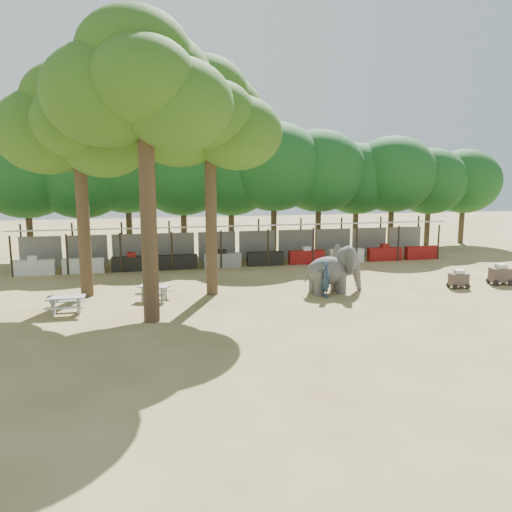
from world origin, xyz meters
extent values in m
plane|color=brown|center=(0.00, 0.00, 0.00)|extent=(100.00, 100.00, 0.00)
cube|color=#9A9EA2|center=(0.00, 14.00, 2.50)|extent=(28.00, 2.99, 0.39)
cylinder|color=#2D2319|center=(-12.60, 12.65, 1.20)|extent=(0.12, 0.12, 2.40)
cylinder|color=#2D2319|center=(-12.60, 15.35, 1.40)|extent=(0.12, 0.12, 2.80)
cube|color=silver|center=(-12.60, 12.90, 0.45)|extent=(2.38, 0.50, 0.90)
cube|color=gray|center=(-12.60, 15.30, 1.00)|extent=(2.52, 0.12, 2.00)
cylinder|color=#2D2319|center=(-9.80, 12.65, 1.20)|extent=(0.12, 0.12, 2.40)
cylinder|color=#2D2319|center=(-9.80, 15.35, 1.40)|extent=(0.12, 0.12, 2.80)
cube|color=silver|center=(-9.80, 12.90, 0.45)|extent=(2.38, 0.50, 0.90)
cube|color=gray|center=(-9.80, 15.30, 1.00)|extent=(2.52, 0.12, 2.00)
cylinder|color=#2D2319|center=(-7.00, 12.65, 1.20)|extent=(0.12, 0.12, 2.40)
cylinder|color=#2D2319|center=(-7.00, 15.35, 1.40)|extent=(0.12, 0.12, 2.80)
cube|color=black|center=(-7.00, 12.90, 0.45)|extent=(2.38, 0.50, 0.90)
cube|color=gray|center=(-7.00, 15.30, 1.00)|extent=(2.52, 0.12, 2.00)
cylinder|color=#2D2319|center=(-4.20, 12.65, 1.20)|extent=(0.12, 0.12, 2.40)
cylinder|color=#2D2319|center=(-4.20, 15.35, 1.40)|extent=(0.12, 0.12, 2.80)
cube|color=black|center=(-4.20, 12.90, 0.45)|extent=(2.38, 0.50, 0.90)
cube|color=gray|center=(-4.20, 15.30, 1.00)|extent=(2.52, 0.12, 2.00)
cylinder|color=#2D2319|center=(-1.40, 12.65, 1.20)|extent=(0.12, 0.12, 2.40)
cylinder|color=#2D2319|center=(-1.40, 15.35, 1.40)|extent=(0.12, 0.12, 2.80)
cube|color=gray|center=(-1.40, 12.90, 0.45)|extent=(2.38, 0.50, 0.90)
cube|color=gray|center=(-1.40, 15.30, 1.00)|extent=(2.52, 0.12, 2.00)
cylinder|color=#2D2319|center=(1.40, 12.65, 1.20)|extent=(0.12, 0.12, 2.40)
cylinder|color=#2D2319|center=(1.40, 15.35, 1.40)|extent=(0.12, 0.12, 2.80)
cube|color=black|center=(1.40, 12.90, 0.45)|extent=(2.38, 0.50, 0.90)
cube|color=gray|center=(1.40, 15.30, 1.00)|extent=(2.52, 0.12, 2.00)
cylinder|color=#2D2319|center=(4.20, 12.65, 1.20)|extent=(0.12, 0.12, 2.40)
cylinder|color=#2D2319|center=(4.20, 15.35, 1.40)|extent=(0.12, 0.12, 2.80)
cube|color=maroon|center=(4.20, 12.90, 0.45)|extent=(2.38, 0.50, 0.90)
cube|color=gray|center=(4.20, 15.30, 1.00)|extent=(2.52, 0.12, 2.00)
cylinder|color=#2D2319|center=(7.00, 12.65, 1.20)|extent=(0.12, 0.12, 2.40)
cylinder|color=#2D2319|center=(7.00, 15.35, 1.40)|extent=(0.12, 0.12, 2.80)
cube|color=silver|center=(7.00, 12.90, 0.45)|extent=(2.38, 0.50, 0.90)
cube|color=gray|center=(7.00, 15.30, 1.00)|extent=(2.52, 0.12, 2.00)
cylinder|color=#2D2319|center=(9.80, 12.65, 1.20)|extent=(0.12, 0.12, 2.40)
cylinder|color=#2D2319|center=(9.80, 15.35, 1.40)|extent=(0.12, 0.12, 2.80)
cube|color=maroon|center=(9.80, 12.90, 0.45)|extent=(2.38, 0.50, 0.90)
cube|color=gray|center=(9.80, 15.30, 1.00)|extent=(2.52, 0.12, 2.00)
cylinder|color=#2D2319|center=(12.60, 12.65, 1.20)|extent=(0.12, 0.12, 2.40)
cylinder|color=#2D2319|center=(12.60, 15.35, 1.40)|extent=(0.12, 0.12, 2.80)
cube|color=maroon|center=(12.60, 12.90, 0.45)|extent=(2.38, 0.50, 0.90)
cube|color=gray|center=(12.60, 15.30, 1.00)|extent=(2.52, 0.12, 2.00)
cylinder|color=#332316|center=(-9.00, 7.00, 4.60)|extent=(0.60, 0.60, 9.20)
cone|color=#332316|center=(-9.00, 7.00, 9.20)|extent=(0.57, 0.57, 2.88)
ellipsoid|color=#224814|center=(-10.40, 7.30, 7.82)|extent=(4.80, 4.80, 3.94)
ellipsoid|color=#224814|center=(-7.80, 6.40, 7.42)|extent=(4.20, 4.20, 3.44)
ellipsoid|color=#224814|center=(-8.80, 8.10, 8.42)|extent=(5.20, 5.20, 4.26)
ellipsoid|color=#224814|center=(-9.00, 5.70, 8.12)|extent=(3.80, 3.80, 3.12)
ellipsoid|color=#224814|center=(-9.30, 7.20, 9.22)|extent=(4.40, 4.40, 3.61)
cylinder|color=#332316|center=(-6.00, 2.00, 5.20)|extent=(0.64, 0.64, 10.40)
cone|color=#332316|center=(-6.00, 2.00, 10.40)|extent=(0.61, 0.61, 3.25)
ellipsoid|color=#224814|center=(-7.40, 2.30, 8.84)|extent=(4.80, 4.80, 3.94)
ellipsoid|color=#224814|center=(-4.80, 1.40, 8.44)|extent=(4.20, 4.20, 3.44)
ellipsoid|color=#224814|center=(-5.80, 3.10, 9.44)|extent=(5.20, 5.20, 4.26)
ellipsoid|color=#224814|center=(-6.00, 0.70, 9.14)|extent=(3.80, 3.80, 3.12)
ellipsoid|color=#224814|center=(-6.30, 2.20, 10.24)|extent=(4.40, 4.40, 3.61)
cylinder|color=#332316|center=(-3.00, 6.00, 4.80)|extent=(0.56, 0.56, 9.60)
cone|color=#332316|center=(-3.00, 6.00, 9.60)|extent=(0.53, 0.53, 3.00)
ellipsoid|color=#224814|center=(-4.40, 6.30, 8.16)|extent=(4.80, 4.80, 3.94)
ellipsoid|color=#224814|center=(-1.80, 5.40, 7.76)|extent=(4.20, 4.20, 3.44)
ellipsoid|color=#224814|center=(-2.80, 7.10, 8.76)|extent=(5.20, 5.20, 4.26)
ellipsoid|color=#224814|center=(-3.00, 4.70, 8.46)|extent=(3.80, 3.80, 3.12)
ellipsoid|color=#224814|center=(-3.30, 6.20, 9.56)|extent=(4.40, 4.40, 3.61)
cylinder|color=#332316|center=(-13.33, 19.00, 1.87)|extent=(0.44, 0.44, 3.74)
ellipsoid|color=#0F3815|center=(-13.33, 19.00, 5.53)|extent=(6.46, 5.95, 5.61)
cylinder|color=#332316|center=(-10.00, 19.00, 1.87)|extent=(0.44, 0.44, 3.74)
ellipsoid|color=#0F3815|center=(-10.00, 19.00, 5.53)|extent=(6.46, 5.95, 5.61)
cylinder|color=#332316|center=(-6.67, 19.00, 1.87)|extent=(0.44, 0.44, 3.74)
ellipsoid|color=#0F3815|center=(-6.67, 19.00, 5.53)|extent=(6.46, 5.95, 5.61)
cylinder|color=#332316|center=(-3.33, 19.00, 1.87)|extent=(0.44, 0.44, 3.74)
ellipsoid|color=#0F3815|center=(-3.33, 19.00, 5.53)|extent=(6.46, 5.95, 5.61)
cylinder|color=#332316|center=(0.00, 19.00, 1.87)|extent=(0.44, 0.44, 3.74)
ellipsoid|color=#0F3815|center=(0.00, 19.00, 5.53)|extent=(6.46, 5.95, 5.61)
cylinder|color=#332316|center=(3.33, 19.00, 1.87)|extent=(0.44, 0.44, 3.74)
ellipsoid|color=#0F3815|center=(3.33, 19.00, 5.53)|extent=(6.46, 5.95, 5.61)
cylinder|color=#332316|center=(6.67, 19.00, 1.87)|extent=(0.44, 0.44, 3.74)
ellipsoid|color=#0F3815|center=(6.67, 19.00, 5.53)|extent=(6.46, 5.95, 5.61)
cylinder|color=#332316|center=(10.00, 19.00, 1.87)|extent=(0.44, 0.44, 3.74)
ellipsoid|color=#0F3815|center=(10.00, 19.00, 5.53)|extent=(6.46, 5.95, 5.61)
cylinder|color=#332316|center=(13.33, 19.00, 1.87)|extent=(0.44, 0.44, 3.74)
ellipsoid|color=#0F3815|center=(13.33, 19.00, 5.53)|extent=(6.46, 5.95, 5.61)
cylinder|color=#332316|center=(16.67, 19.00, 1.87)|extent=(0.44, 0.44, 3.74)
ellipsoid|color=#0F3815|center=(16.67, 19.00, 5.53)|extent=(6.46, 5.95, 5.61)
cylinder|color=#332316|center=(20.00, 19.00, 1.87)|extent=(0.44, 0.44, 3.74)
ellipsoid|color=#0F3815|center=(20.00, 19.00, 5.53)|extent=(6.46, 5.95, 5.61)
ellipsoid|color=#434141|center=(2.67, 5.01, 1.13)|extent=(2.25, 1.43, 1.40)
cylinder|color=#434141|center=(2.10, 4.63, 0.59)|extent=(0.54, 0.54, 1.18)
cylinder|color=#434141|center=(2.05, 5.29, 0.59)|extent=(0.54, 0.54, 1.18)
cylinder|color=#434141|center=(3.28, 4.72, 0.59)|extent=(0.54, 0.54, 1.18)
cylinder|color=#434141|center=(3.23, 5.38, 0.59)|extent=(0.54, 0.54, 1.18)
ellipsoid|color=#434141|center=(3.69, 5.09, 1.63)|extent=(1.27, 1.06, 1.30)
ellipsoid|color=#434141|center=(3.54, 4.44, 1.66)|extent=(0.28, 1.08, 1.33)
ellipsoid|color=#434141|center=(3.44, 5.70, 1.66)|extent=(0.28, 1.08, 1.33)
cone|color=#434141|center=(4.32, 5.14, 0.73)|extent=(0.57, 0.57, 1.46)
imported|color=#26384C|center=(2.27, 4.20, 0.89)|extent=(0.48, 0.67, 1.78)
cube|color=gray|center=(-9.52, 3.80, 0.74)|extent=(1.54, 0.72, 0.06)
cube|color=gray|center=(-10.03, 3.80, 0.36)|extent=(0.10, 0.61, 0.72)
cube|color=gray|center=(-9.01, 3.80, 0.36)|extent=(0.10, 0.61, 0.72)
cube|color=gray|center=(-9.52, 3.24, 0.43)|extent=(1.54, 0.26, 0.05)
cube|color=gray|center=(-9.52, 4.36, 0.43)|extent=(1.54, 0.26, 0.05)
cube|color=gray|center=(-5.82, 5.34, 0.68)|extent=(1.57, 1.18, 0.06)
cube|color=gray|center=(-6.26, 5.53, 0.33)|extent=(0.32, 0.56, 0.66)
cube|color=gray|center=(-5.39, 5.15, 0.33)|extent=(0.32, 0.56, 0.66)
cube|color=gray|center=(-6.04, 4.86, 0.40)|extent=(1.40, 0.79, 0.05)
cube|color=gray|center=(-5.61, 5.82, 0.40)|extent=(1.40, 0.79, 0.05)
cube|color=#392D29|center=(12.39, 4.72, 0.53)|extent=(1.14, 0.78, 0.74)
cylinder|color=black|center=(11.92, 4.44, 0.16)|extent=(0.32, 0.11, 0.32)
cylinder|color=black|center=(12.75, 4.31, 0.16)|extent=(0.32, 0.11, 0.32)
cylinder|color=black|center=(12.03, 5.13, 0.16)|extent=(0.32, 0.11, 0.32)
cylinder|color=black|center=(12.86, 5.00, 0.16)|extent=(0.32, 0.11, 0.32)
cube|color=silver|center=(12.39, 4.72, 1.00)|extent=(0.58, 0.50, 0.26)
cube|color=#392D29|center=(9.69, 4.47, 0.45)|extent=(0.93, 0.59, 0.63)
cylinder|color=black|center=(9.32, 4.19, 0.14)|extent=(0.27, 0.07, 0.27)
cylinder|color=black|center=(10.04, 4.15, 0.14)|extent=(0.27, 0.07, 0.27)
cylinder|color=black|center=(9.35, 4.79, 0.14)|extent=(0.27, 0.07, 0.27)
cylinder|color=black|center=(10.07, 4.75, 0.14)|extent=(0.27, 0.07, 0.27)
cube|color=silver|center=(9.69, 4.47, 0.86)|extent=(0.47, 0.39, 0.23)
camera|label=1|loc=(-6.18, -17.95, 5.93)|focal=35.00mm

